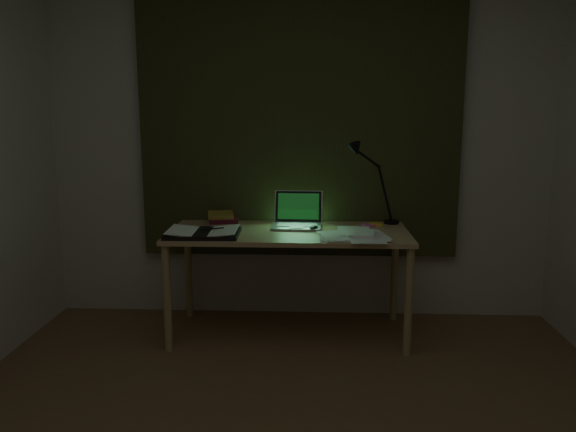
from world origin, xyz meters
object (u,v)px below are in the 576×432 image
(desk, at_px, (289,283))
(desk_lamp, at_px, (393,184))
(book_stack, at_px, (222,219))
(loose_papers, at_px, (354,233))
(laptop, at_px, (297,211))
(open_textbook, at_px, (203,232))

(desk, xyz_separation_m, desk_lamp, (0.69, 0.27, 0.62))
(book_stack, distance_m, loose_papers, 0.91)
(desk, relative_size, loose_papers, 4.26)
(desk, bearing_deg, desk_lamp, 21.25)
(book_stack, height_order, desk_lamp, desk_lamp)
(loose_papers, bearing_deg, desk_lamp, 52.83)
(laptop, relative_size, desk_lamp, 0.68)
(desk, xyz_separation_m, open_textbook, (-0.52, -0.16, 0.37))
(open_textbook, bearing_deg, desk_lamp, 17.71)
(book_stack, relative_size, loose_papers, 0.62)
(desk, height_order, desk_lamp, desk_lamp)
(open_textbook, xyz_separation_m, desk_lamp, (1.22, 0.43, 0.25))
(loose_papers, bearing_deg, laptop, 150.90)
(book_stack, height_order, loose_papers, book_stack)
(desk, xyz_separation_m, book_stack, (-0.46, 0.16, 0.39))
(laptop, distance_m, book_stack, 0.52)
(desk, bearing_deg, laptop, 62.84)
(desk, height_order, laptop, laptop)
(laptop, bearing_deg, open_textbook, -153.86)
(book_stack, bearing_deg, desk, -19.33)
(book_stack, xyz_separation_m, loose_papers, (0.87, -0.27, -0.03))
(laptop, height_order, book_stack, laptop)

